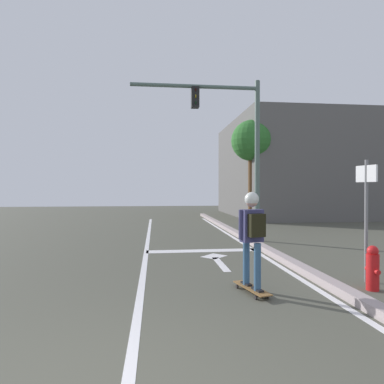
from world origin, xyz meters
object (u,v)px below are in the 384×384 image
Objects in this scene: traffic_signal_mast at (231,131)px; street_sign_post at (366,202)px; fire_hydrant at (373,268)px; roadside_tree at (252,143)px; skater at (252,228)px; skateboard at (252,288)px.

traffic_signal_mast reaches higher than street_sign_post.
traffic_signal_mast is 5.38m from street_sign_post.
fire_hydrant is at bearing -113.59° from street_sign_post.
street_sign_post is at bearing -95.83° from roadside_tree.
traffic_signal_mast is 1.00× the size of roadside_tree.
fire_hydrant is at bearing -77.40° from traffic_signal_mast.
skater is at bearing -169.62° from street_sign_post.
skater is at bearing 178.03° from fire_hydrant.
skater is 0.70× the size of street_sign_post.
roadside_tree reaches higher than fire_hydrant.
skateboard is at bearing 177.51° from fire_hydrant.
skateboard is 12.26m from roadside_tree.
street_sign_post is 0.43× the size of roadside_tree.
skater is 0.30× the size of roadside_tree.
skateboard is 0.18× the size of roadside_tree.
skateboard is 0.18× the size of traffic_signal_mast.
skateboard is 2.64m from street_sign_post.
traffic_signal_mast is 6.96× the size of fire_hydrant.
street_sign_post is at bearing 9.90° from skateboard.
skater is 2.29m from street_sign_post.
fire_hydrant is 0.14× the size of roadside_tree.
traffic_signal_mast reaches higher than skateboard.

